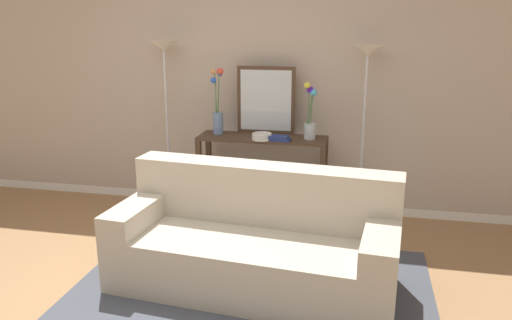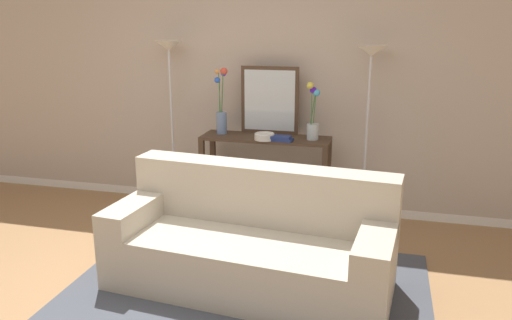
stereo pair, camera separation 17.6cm
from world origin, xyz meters
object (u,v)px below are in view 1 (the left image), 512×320
(floor_lamp_left, at_px, (165,79))
(couch, at_px, (255,246))
(floor_lamp_right, at_px, (366,85))
(vase_short_flowers, at_px, (310,118))
(fruit_bowl, at_px, (262,136))
(book_row_under_console, at_px, (233,210))
(vase_tall_flowers, at_px, (218,111))
(wall_mirror, at_px, (266,100))
(book_stack, at_px, (278,138))
(console_table, at_px, (262,163))

(floor_lamp_left, bearing_deg, couch, -48.95)
(floor_lamp_right, distance_m, vase_short_flowers, 0.59)
(fruit_bowl, bearing_deg, book_row_under_console, 159.55)
(floor_lamp_left, bearing_deg, floor_lamp_right, 0.00)
(vase_tall_flowers, bearing_deg, wall_mirror, 14.36)
(book_stack, bearing_deg, floor_lamp_right, 15.62)
(fruit_bowl, xyz_separation_m, book_stack, (0.16, -0.01, -0.01))
(couch, distance_m, floor_lamp_right, 1.90)
(console_table, xyz_separation_m, vase_tall_flowers, (-0.46, 0.04, 0.50))
(couch, height_order, console_table, couch)
(wall_mirror, bearing_deg, book_row_under_console, -152.61)
(floor_lamp_right, bearing_deg, book_stack, -164.38)
(vase_tall_flowers, relative_size, vase_short_flowers, 1.19)
(console_table, relative_size, floor_lamp_right, 0.73)
(book_stack, xyz_separation_m, book_row_under_console, (-0.48, 0.13, -0.81))
(floor_lamp_left, xyz_separation_m, vase_tall_flowers, (0.56, -0.05, -0.29))
(couch, relative_size, floor_lamp_right, 1.24)
(floor_lamp_left, relative_size, vase_short_flowers, 3.21)
(vase_short_flowers, bearing_deg, vase_tall_flowers, 178.19)
(floor_lamp_left, height_order, wall_mirror, floor_lamp_left)
(console_table, height_order, floor_lamp_left, floor_lamp_left)
(book_row_under_console, bearing_deg, vase_short_flowers, 0.80)
(couch, relative_size, console_table, 1.71)
(vase_tall_flowers, distance_m, book_stack, 0.69)
(vase_tall_flowers, bearing_deg, book_row_under_console, -14.17)
(couch, xyz_separation_m, floor_lamp_left, (-1.22, 1.40, 1.06))
(floor_lamp_left, bearing_deg, book_stack, -10.32)
(wall_mirror, bearing_deg, fruit_bowl, -86.63)
(couch, xyz_separation_m, fruit_bowl, (-0.19, 1.20, 0.56))
(couch, xyz_separation_m, vase_short_flowers, (0.25, 1.33, 0.73))
(couch, height_order, floor_lamp_right, floor_lamp_right)
(book_stack, bearing_deg, fruit_bowl, 176.12)
(floor_lamp_left, height_order, fruit_bowl, floor_lamp_left)
(console_table, xyz_separation_m, book_row_under_console, (-0.30, -0.00, -0.52))
(console_table, xyz_separation_m, vase_short_flowers, (0.46, 0.01, 0.47))
(couch, bearing_deg, wall_mirror, 97.95)
(vase_short_flowers, relative_size, book_row_under_console, 1.22)
(book_stack, bearing_deg, vase_tall_flowers, 165.07)
(book_stack, height_order, book_row_under_console, book_stack)
(console_table, height_order, vase_tall_flowers, vase_tall_flowers)
(console_table, height_order, book_stack, book_stack)
(console_table, height_order, floor_lamp_right, floor_lamp_right)
(console_table, bearing_deg, fruit_bowl, -81.11)
(console_table, relative_size, book_stack, 5.57)
(vase_short_flowers, distance_m, book_stack, 0.36)
(floor_lamp_left, height_order, book_row_under_console, floor_lamp_left)
(book_row_under_console, bearing_deg, wall_mirror, 27.39)
(console_table, bearing_deg, floor_lamp_left, 175.09)
(vase_tall_flowers, distance_m, vase_short_flowers, 0.91)
(floor_lamp_right, distance_m, book_stack, 0.94)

